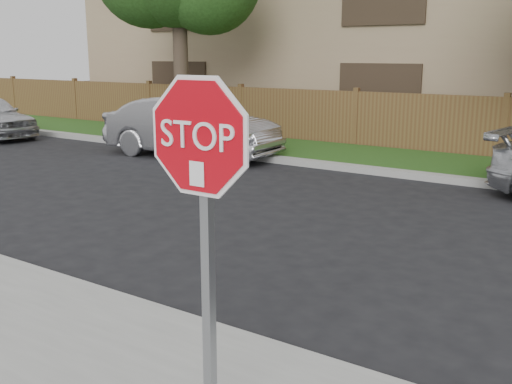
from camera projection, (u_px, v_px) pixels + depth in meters
The scene contains 6 objects.
ground at pixel (226, 334), 5.75m from camera, with size 90.00×90.00×0.00m, color black.
far_curb at pixel (465, 181), 12.29m from camera, with size 70.00×0.30×0.15m, color gray.
grass_strip at pixel (485, 169), 13.62m from camera, with size 70.00×3.00×0.12m, color #1E4714.
fence at pixel (504, 130), 14.74m from camera, with size 70.00×0.12×1.60m, color brown.
stop_sign at pixel (202, 189), 3.61m from camera, with size 1.01×0.13×2.55m.
sedan_left at pixel (191, 127), 15.45m from camera, with size 1.64×4.70×1.55m, color #A0A0A4.
Camera 1 is at (3.22, -4.21, 2.63)m, focal length 42.00 mm.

